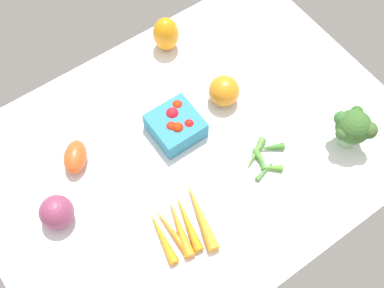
% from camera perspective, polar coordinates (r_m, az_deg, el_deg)
% --- Properties ---
extents(tablecloth, '(1.04, 0.76, 0.02)m').
position_cam_1_polar(tablecloth, '(1.24, 0.00, -0.66)').
color(tablecloth, white).
rests_on(tablecloth, ground).
extents(heirloom_tomato_orange, '(0.08, 0.08, 0.08)m').
position_cam_1_polar(heirloom_tomato_orange, '(1.27, 3.67, 6.07)').
color(heirloom_tomato_orange, orange).
rests_on(heirloom_tomato_orange, tablecloth).
extents(red_onion_center, '(0.08, 0.08, 0.08)m').
position_cam_1_polar(red_onion_center, '(1.16, -15.20, -7.51)').
color(red_onion_center, '#853756').
rests_on(red_onion_center, tablecloth).
extents(roma_tomato, '(0.10, 0.10, 0.05)m').
position_cam_1_polar(roma_tomato, '(1.22, -13.18, -1.45)').
color(roma_tomato, '#DA5322').
rests_on(roma_tomato, tablecloth).
extents(bell_pepper_orange, '(0.10, 0.10, 0.10)m').
position_cam_1_polar(bell_pepper_orange, '(1.37, -2.99, 12.41)').
color(bell_pepper_orange, orange).
rests_on(bell_pepper_orange, tablecloth).
extents(broccoli_head, '(0.09, 0.10, 0.11)m').
position_cam_1_polar(broccoli_head, '(1.23, 17.93, 1.83)').
color(broccoli_head, '#95CA8B').
rests_on(broccoli_head, tablecloth).
extents(carrot_bunch, '(0.16, 0.18, 0.03)m').
position_cam_1_polar(carrot_bunch, '(1.14, -0.96, -9.06)').
color(carrot_bunch, orange).
rests_on(carrot_bunch, tablecloth).
extents(okra_pile, '(0.12, 0.11, 0.02)m').
position_cam_1_polar(okra_pile, '(1.22, 8.04, -1.58)').
color(okra_pile, '#4B8931').
rests_on(okra_pile, tablecloth).
extents(berry_basket, '(0.12, 0.12, 0.07)m').
position_cam_1_polar(berry_basket, '(1.22, -1.85, 2.20)').
color(berry_basket, teal).
rests_on(berry_basket, tablecloth).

